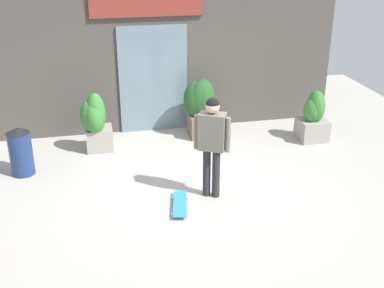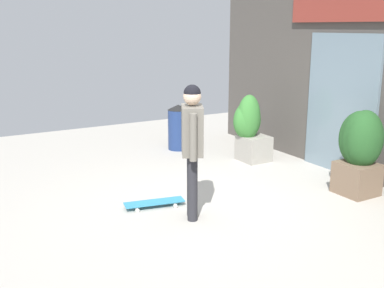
{
  "view_description": "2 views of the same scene",
  "coord_description": "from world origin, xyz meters",
  "px_view_note": "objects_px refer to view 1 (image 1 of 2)",
  "views": [
    {
      "loc": [
        -1.7,
        -7.5,
        4.17
      ],
      "look_at": [
        -0.16,
        -0.28,
        0.91
      ],
      "focal_mm": 45.92,
      "sensor_mm": 36.0,
      "label": 1
    },
    {
      "loc": [
        5.06,
        -3.27,
        2.44
      ],
      "look_at": [
        -0.16,
        -0.28,
        0.91
      ],
      "focal_mm": 43.51,
      "sensor_mm": 36.0,
      "label": 2
    }
  ],
  "objects_px": {
    "skateboard": "(180,204)",
    "trash_bin": "(21,151)",
    "planter_box_right": "(95,121)",
    "planter_box_mid": "(313,117)",
    "planter_box_left": "(201,104)",
    "skateboarder": "(212,137)"
  },
  "relations": [
    {
      "from": "planter_box_right",
      "to": "planter_box_mid",
      "type": "relative_size",
      "value": 1.14
    },
    {
      "from": "planter_box_right",
      "to": "skateboarder",
      "type": "bearing_deg",
      "value": -51.07
    },
    {
      "from": "skateboard",
      "to": "planter_box_left",
      "type": "relative_size",
      "value": 0.68
    },
    {
      "from": "trash_bin",
      "to": "planter_box_left",
      "type": "bearing_deg",
      "value": 16.83
    },
    {
      "from": "planter_box_right",
      "to": "skateboard",
      "type": "bearing_deg",
      "value": -63.94
    },
    {
      "from": "planter_box_left",
      "to": "trash_bin",
      "type": "relative_size",
      "value": 1.39
    },
    {
      "from": "skateboard",
      "to": "trash_bin",
      "type": "distance_m",
      "value": 3.18
    },
    {
      "from": "trash_bin",
      "to": "skateboard",
      "type": "bearing_deg",
      "value": -34.34
    },
    {
      "from": "planter_box_left",
      "to": "planter_box_mid",
      "type": "height_order",
      "value": "planter_box_left"
    },
    {
      "from": "skateboard",
      "to": "planter_box_mid",
      "type": "distance_m",
      "value": 3.96
    },
    {
      "from": "skateboard",
      "to": "trash_bin",
      "type": "xyz_separation_m",
      "value": [
        -2.6,
        1.78,
        0.4
      ]
    },
    {
      "from": "planter_box_left",
      "to": "planter_box_right",
      "type": "xyz_separation_m",
      "value": [
        -2.24,
        -0.34,
        -0.07
      ]
    },
    {
      "from": "planter_box_right",
      "to": "trash_bin",
      "type": "distance_m",
      "value": 1.57
    },
    {
      "from": "planter_box_mid",
      "to": "skateboard",
      "type": "bearing_deg",
      "value": -146.66
    },
    {
      "from": "planter_box_right",
      "to": "trash_bin",
      "type": "xyz_separation_m",
      "value": [
        -1.37,
        -0.75,
        -0.2
      ]
    },
    {
      "from": "planter_box_left",
      "to": "trash_bin",
      "type": "distance_m",
      "value": 3.78
    },
    {
      "from": "skateboarder",
      "to": "planter_box_mid",
      "type": "xyz_separation_m",
      "value": [
        2.7,
        1.9,
        -0.57
      ]
    },
    {
      "from": "planter_box_mid",
      "to": "trash_bin",
      "type": "distance_m",
      "value": 5.91
    },
    {
      "from": "planter_box_right",
      "to": "planter_box_mid",
      "type": "distance_m",
      "value": 4.54
    },
    {
      "from": "planter_box_left",
      "to": "skateboard",
      "type": "bearing_deg",
      "value": -109.28
    },
    {
      "from": "skateboarder",
      "to": "planter_box_mid",
      "type": "relative_size",
      "value": 1.6
    },
    {
      "from": "skateboard",
      "to": "planter_box_right",
      "type": "relative_size",
      "value": 0.7
    }
  ]
}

